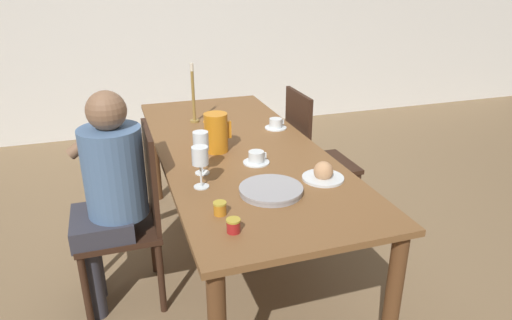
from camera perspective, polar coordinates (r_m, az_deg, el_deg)
name	(u,v)px	position (r m, az deg, el deg)	size (l,w,h in m)	color
ground_plane	(240,261)	(2.95, -2.03, -12.45)	(20.00, 20.00, 0.00)	#7F6647
wall_back	(165,11)	(5.12, -11.33, 17.76)	(10.00, 0.06, 2.60)	white
dining_table	(238,162)	(2.62, -2.23, -0.27)	(0.88, 2.17, 0.77)	brown
chair_person_side	(132,215)	(2.50, -15.28, -6.61)	(0.42, 0.42, 0.97)	#331E14
chair_opposite	(312,157)	(3.16, 7.07, 0.40)	(0.42, 0.42, 0.97)	#331E14
person_seated	(109,186)	(2.39, -17.93, -3.11)	(0.39, 0.41, 1.18)	#33333D
red_pitcher	(216,132)	(2.50, -5.02, 3.46)	(0.15, 0.13, 0.22)	orange
wine_glass_water	(201,143)	(2.21, -6.91, 2.15)	(0.08, 0.08, 0.22)	white
wine_glass_juice	(200,158)	(2.07, -7.01, 0.24)	(0.08, 0.08, 0.20)	white
teacup_near_person	(256,158)	(2.36, 0.04, 0.24)	(0.14, 0.14, 0.06)	silver
teacup_across	(276,124)	(2.90, 2.48, 4.50)	(0.14, 0.14, 0.06)	silver
serving_tray	(271,190)	(2.05, 1.89, -3.79)	(0.29, 0.29, 0.03)	#9E9EA3
bread_plate	(323,174)	(2.20, 8.40, -1.69)	(0.20, 0.20, 0.09)	silver
jam_jar_amber	(233,225)	(1.75, -2.84, -8.11)	(0.06, 0.06, 0.06)	#A81E1E
jam_jar_red	(220,208)	(1.88, -4.53, -5.95)	(0.06, 0.06, 0.06)	#C67A1E
candlestick_tall	(193,99)	(3.01, -7.83, 7.57)	(0.06, 0.06, 0.39)	olive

